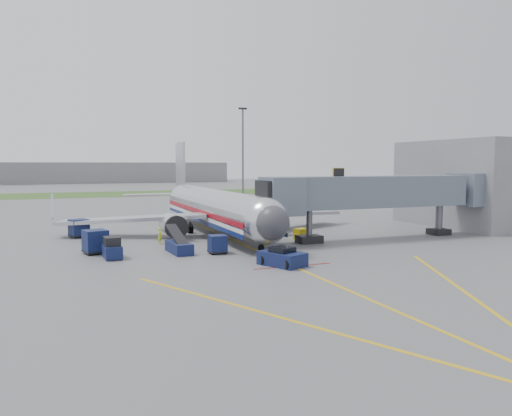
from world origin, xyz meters
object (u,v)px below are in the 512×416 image
object	(u,v)px
belt_loader	(179,246)
ramp_worker	(160,236)
baggage_tug	(112,249)
pushback_tug	(282,258)
airliner	(214,207)

from	to	relation	value
belt_loader	ramp_worker	distance (m)	5.16
belt_loader	baggage_tug	bearing A→B (deg)	-174.68
pushback_tug	ramp_worker	bearing A→B (deg)	116.01
airliner	baggage_tug	xyz separation A→B (m)	(-11.66, -11.43, -1.90)
baggage_tug	belt_loader	xyz separation A→B (m)	(5.32, 0.50, -0.22)
pushback_tug	baggage_tug	distance (m)	13.25
pushback_tug	ramp_worker	distance (m)	14.39
airliner	belt_loader	bearing A→B (deg)	-120.07
airliner	pushback_tug	world-z (taller)	airliner
belt_loader	ramp_worker	world-z (taller)	belt_loader
airliner	belt_loader	world-z (taller)	airliner
airliner	belt_loader	size ratio (longest dim) A/B	8.11
airliner	baggage_tug	world-z (taller)	airliner
baggage_tug	ramp_worker	distance (m)	7.35
baggage_tug	ramp_worker	world-z (taller)	baggage_tug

